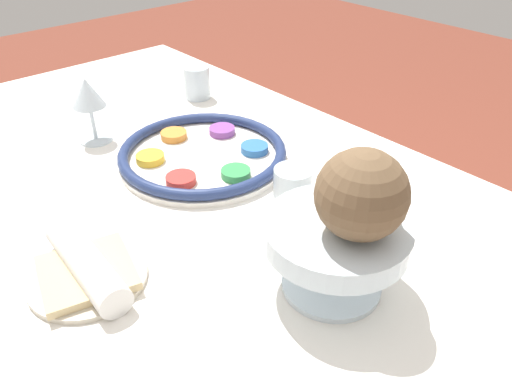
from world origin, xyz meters
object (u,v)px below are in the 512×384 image
orange_fruit (359,187)px  cup_near (197,82)px  bread_plate (88,275)px  fruit_stand (336,241)px  seder_plate (203,154)px  napkin_roll (87,264)px  wine_glass (88,96)px  cup_mid (292,190)px  coconut (362,195)px

orange_fruit → cup_near: size_ratio=1.18×
bread_plate → cup_near: (-0.41, 0.48, 0.03)m
cup_near → fruit_stand: bearing=-20.9°
seder_plate → cup_near: size_ratio=4.16×
seder_plate → napkin_roll: 0.34m
wine_glass → napkin_roll: bearing=-27.8°
bread_plate → cup_mid: cup_mid is taller
orange_fruit → bread_plate: 0.38m
seder_plate → napkin_roll: (0.15, -0.31, 0.01)m
orange_fruit → seder_plate: bearing=173.2°
fruit_stand → orange_fruit: bearing=79.2°
cup_mid → orange_fruit: bearing=-19.8°
bread_plate → fruit_stand: bearing=46.5°
cup_near → cup_mid: size_ratio=1.00×
seder_plate → fruit_stand: fruit_stand is taller
fruit_stand → orange_fruit: orange_fruit is taller
wine_glass → cup_near: 0.29m
wine_glass → orange_fruit: bearing=6.4°
coconut → cup_near: (-0.66, 0.24, -0.12)m
wine_glass → orange_fruit: (0.60, 0.07, 0.05)m
coconut → bread_plate: (-0.25, -0.24, -0.15)m
seder_plate → wine_glass: wine_glass is taller
seder_plate → cup_mid: size_ratio=4.16×
wine_glass → bread_plate: (0.37, -0.20, -0.09)m
cup_mid → cup_near: bearing=161.7°
coconut → bread_plate: 0.38m
wine_glass → cup_near: size_ratio=1.73×
wine_glass → cup_mid: bearing=16.2°
fruit_stand → coconut: size_ratio=1.70×
bread_plate → cup_mid: 0.33m
bread_plate → napkin_roll: napkin_roll is taller
orange_fruit → cup_near: bearing=161.3°
wine_glass → cup_near: wine_glass is taller
wine_glass → fruit_stand: (0.60, 0.04, -0.02)m
seder_plate → wine_glass: (-0.21, -0.11, 0.08)m
coconut → napkin_roll: bearing=-137.2°
orange_fruit → fruit_stand: bearing=-100.8°
fruit_stand → bread_plate: fruit_stand is taller
seder_plate → fruit_stand: (0.38, -0.07, 0.06)m
seder_plate → cup_near: bearing=146.0°
orange_fruit → cup_mid: 0.21m
coconut → cup_mid: size_ratio=1.44×
orange_fruit → coconut: bearing=-47.0°
fruit_stand → coconut: bearing=8.1°
fruit_stand → orange_fruit: 0.08m
napkin_roll → cup_near: bearing=130.5°
coconut → cup_mid: (-0.19, 0.08, -0.12)m
bread_plate → napkin_roll: 0.02m
napkin_roll → cup_mid: bearing=77.5°
fruit_stand → coconut: coconut is taller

